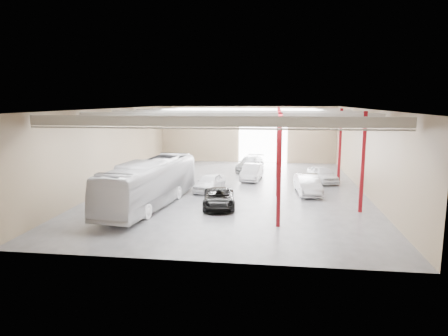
% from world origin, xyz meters
% --- Properties ---
extents(depot_shell, '(22.12, 32.12, 7.06)m').
position_xyz_m(depot_shell, '(0.13, 0.48, 4.98)').
color(depot_shell, '#4C4D52').
rests_on(depot_shell, ground).
extents(coach_bus, '(4.37, 12.47, 3.40)m').
position_xyz_m(coach_bus, '(-5.56, -6.25, 1.70)').
color(coach_bus, silver).
rests_on(coach_bus, ground).
extents(black_sedan, '(2.87, 5.12, 1.35)m').
position_xyz_m(black_sedan, '(-0.46, -6.03, 0.68)').
color(black_sedan, black).
rests_on(black_sedan, ground).
extents(car_row_a, '(2.57, 4.69, 1.51)m').
position_xyz_m(car_row_a, '(-2.00, -0.83, 0.76)').
color(car_row_a, white).
rests_on(car_row_a, ground).
extents(car_row_b, '(2.15, 4.88, 1.56)m').
position_xyz_m(car_row_b, '(1.32, 4.49, 0.78)').
color(car_row_b, silver).
rests_on(car_row_b, ground).
extents(car_row_c, '(3.23, 5.79, 1.59)m').
position_xyz_m(car_row_c, '(0.81, 9.69, 0.79)').
color(car_row_c, gray).
rests_on(car_row_c, ground).
extents(car_right_near, '(2.19, 5.06, 1.62)m').
position_xyz_m(car_right_near, '(6.28, -0.91, 0.81)').
color(car_right_near, '#B4B4B9').
rests_on(car_right_near, ground).
extents(car_right_far, '(2.99, 4.88, 1.55)m').
position_xyz_m(car_right_far, '(8.06, 4.29, 0.78)').
color(car_right_far, silver).
rests_on(car_right_far, ground).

